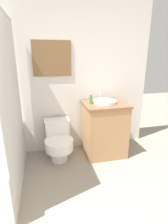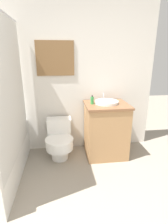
# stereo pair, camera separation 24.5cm
# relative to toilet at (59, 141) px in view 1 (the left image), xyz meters

# --- Properties ---
(wall_back) EXTENTS (3.17, 0.07, 2.50)m
(wall_back) POSITION_rel_toilet_xyz_m (-0.03, 0.32, 0.96)
(wall_back) COLOR silver
(wall_back) RESTS_ON ground_plane
(toilet) EXTENTS (0.42, 0.57, 0.59)m
(toilet) POSITION_rel_toilet_xyz_m (0.00, 0.00, 0.00)
(toilet) COLOR white
(toilet) RESTS_ON ground_plane
(vanity) EXTENTS (0.65, 0.58, 0.84)m
(vanity) POSITION_rel_toilet_xyz_m (0.73, -0.01, 0.13)
(vanity) COLOR #AD7F51
(vanity) RESTS_ON ground_plane
(sink) EXTENTS (0.36, 0.39, 0.13)m
(sink) POSITION_rel_toilet_xyz_m (0.73, 0.01, 0.57)
(sink) COLOR white
(sink) RESTS_ON vanity
(soap_bottle) EXTENTS (0.05, 0.05, 0.13)m
(soap_bottle) POSITION_rel_toilet_xyz_m (0.51, 0.01, 0.61)
(soap_bottle) COLOR green
(soap_bottle) RESTS_ON vanity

